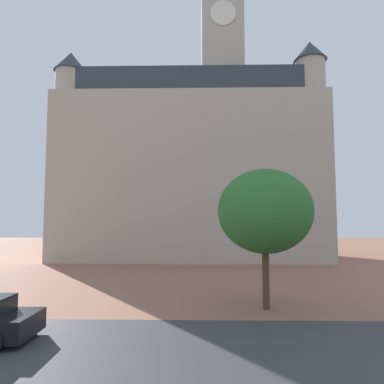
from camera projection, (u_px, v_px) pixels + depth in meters
ground_plane at (196, 351)px, 10.41m from camera, size 120.00×120.00×0.00m
street_asphalt_strip at (195, 369)px, 9.17m from camera, size 120.00×8.84×0.00m
landmark_building at (194, 164)px, 35.95m from camera, size 26.89×10.87×32.95m
tree_curb_far at (265, 211)px, 15.56m from camera, size 4.38×4.38×6.45m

